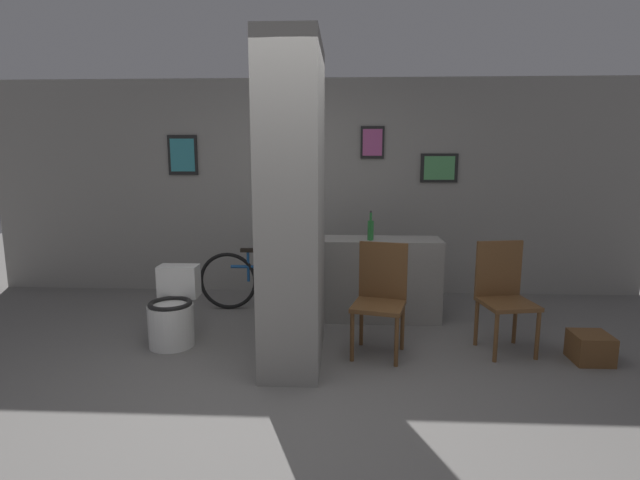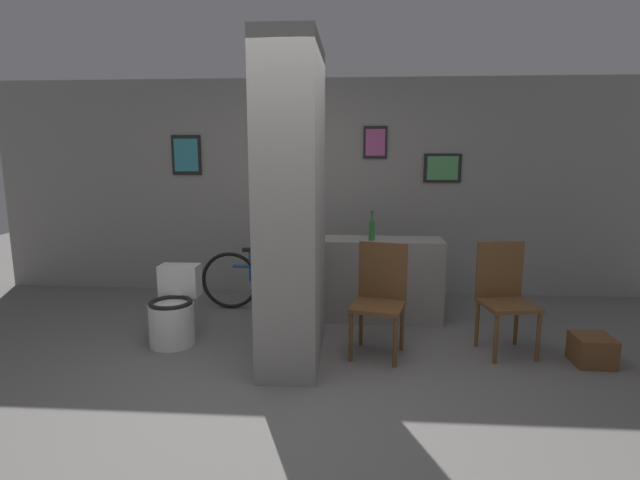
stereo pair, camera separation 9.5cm
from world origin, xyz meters
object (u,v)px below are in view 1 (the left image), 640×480
at_px(bicycle, 269,280).
at_px(bottle_tall, 371,229).
at_px(chair_near_pillar, 380,294).
at_px(toilet, 173,313).
at_px(chair_by_doorway, 503,292).

bearing_deg(bicycle, bottle_tall, -15.95).
xyz_separation_m(bicycle, bottle_tall, (1.09, -0.31, 0.63)).
xyz_separation_m(chair_near_pillar, bottle_tall, (-0.05, 0.82, 0.44)).
bearing_deg(chair_near_pillar, bicycle, 149.25).
bearing_deg(toilet, bicycle, 54.26).
xyz_separation_m(chair_by_doorway, bicycle, (-2.23, 1.01, -0.19)).
bearing_deg(bottle_tall, chair_by_doorway, -31.35).
xyz_separation_m(toilet, chair_near_pillar, (1.88, -0.11, 0.23)).
relative_size(toilet, chair_by_doorway, 0.71).
relative_size(toilet, bottle_tall, 2.26).
xyz_separation_m(toilet, bicycle, (0.74, 1.02, 0.05)).
relative_size(bicycle, bottle_tall, 5.16).
relative_size(chair_near_pillar, bicycle, 0.62).
distance_m(chair_near_pillar, bicycle, 1.62).
relative_size(toilet, bicycle, 0.44).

